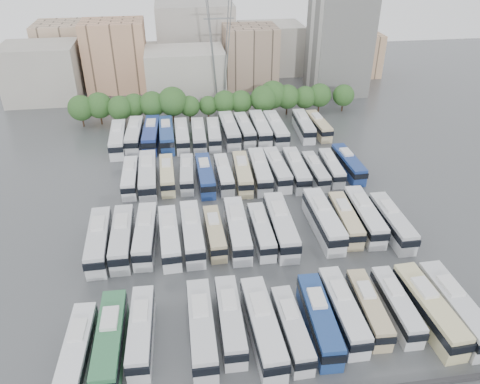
{
  "coord_description": "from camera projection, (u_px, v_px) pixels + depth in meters",
  "views": [
    {
      "loc": [
        -9.31,
        -60.95,
        41.71
      ],
      "look_at": [
        0.02,
        3.11,
        3.0
      ],
      "focal_mm": 35.0,
      "sensor_mm": 36.0,
      "label": 1
    }
  ],
  "objects": [
    {
      "name": "bus_r0_s9",
      "position": [
        343.0,
        310.0,
        54.59
      ],
      "size": [
        2.65,
        12.13,
        3.81
      ],
      "rotation": [
        0.0,
        0.0,
        -0.0
      ],
      "color": "silver",
      "rests_on": "ground"
    },
    {
      "name": "bus_r1_s13",
      "position": [
        392.0,
        222.0,
        70.07
      ],
      "size": [
        2.75,
        12.47,
        3.91
      ],
      "rotation": [
        0.0,
        0.0,
        -0.0
      ],
      "color": "silver",
      "rests_on": "ground"
    },
    {
      "name": "bus_r1_s11",
      "position": [
        345.0,
        219.0,
        70.92
      ],
      "size": [
        3.06,
        11.78,
        3.66
      ],
      "rotation": [
        0.0,
        0.0,
        -0.04
      ],
      "color": "beige",
      "rests_on": "ground"
    },
    {
      "name": "bus_r3_s7",
      "position": [
        229.0,
        130.0,
        99.4
      ],
      "size": [
        3.29,
        13.6,
        4.24
      ],
      "rotation": [
        0.0,
        0.0,
        0.03
      ],
      "color": "silver",
      "rests_on": "ground"
    },
    {
      "name": "bus_r2_s8",
      "position": [
        260.0,
        171.0,
        83.89
      ],
      "size": [
        3.18,
        12.86,
        4.01
      ],
      "rotation": [
        0.0,
        0.0,
        -0.03
      ],
      "color": "silver",
      "rests_on": "ground"
    },
    {
      "name": "bus_r1_s10",
      "position": [
        323.0,
        220.0,
        70.25
      ],
      "size": [
        3.09,
        13.55,
        4.24
      ],
      "rotation": [
        0.0,
        0.0,
        0.01
      ],
      "color": "silver",
      "rests_on": "ground"
    },
    {
      "name": "apartment_tower",
      "position": [
        339.0,
        42.0,
        121.12
      ],
      "size": [
        14.0,
        14.0,
        26.0
      ],
      "primitive_type": "cube",
      "color": "silver",
      "rests_on": "ground"
    },
    {
      "name": "bus_r3_s13",
      "position": [
        318.0,
        125.0,
        102.17
      ],
      "size": [
        3.05,
        11.75,
        3.66
      ],
      "rotation": [
        0.0,
        0.0,
        0.04
      ],
      "color": "beige",
      "rests_on": "ground"
    },
    {
      "name": "bus_r0_s8",
      "position": [
        319.0,
        319.0,
        53.35
      ],
      "size": [
        3.14,
        12.38,
        3.86
      ],
      "rotation": [
        0.0,
        0.0,
        -0.04
      ],
      "color": "navy",
      "rests_on": "ground"
    },
    {
      "name": "bus_r0_s11",
      "position": [
        396.0,
        305.0,
        55.51
      ],
      "size": [
        2.56,
        11.11,
        3.48
      ],
      "rotation": [
        0.0,
        0.0,
        -0.01
      ],
      "color": "silver",
      "rests_on": "ground"
    },
    {
      "name": "bus_r2_s12",
      "position": [
        331.0,
        167.0,
        85.67
      ],
      "size": [
        2.74,
        10.86,
        3.38
      ],
      "rotation": [
        0.0,
        0.0,
        -0.04
      ],
      "color": "silver",
      "rests_on": "ground"
    },
    {
      "name": "ground",
      "position": [
        243.0,
        218.0,
        74.32
      ],
      "size": [
        220.0,
        220.0,
        0.0
      ],
      "primitive_type": "plane",
      "color": "#424447",
      "rests_on": "ground"
    },
    {
      "name": "bus_r1_s4",
      "position": [
        192.0,
        232.0,
        67.68
      ],
      "size": [
        3.08,
        12.82,
        4.0
      ],
      "rotation": [
        0.0,
        0.0,
        0.02
      ],
      "color": "silver",
      "rests_on": "ground"
    },
    {
      "name": "bus_r0_s6",
      "position": [
        263.0,
        326.0,
        52.27
      ],
      "size": [
        3.28,
        13.12,
        4.09
      ],
      "rotation": [
        0.0,
        0.0,
        0.03
      ],
      "color": "silver",
      "rests_on": "ground"
    },
    {
      "name": "bus_r1_s0",
      "position": [
        99.0,
        240.0,
        65.99
      ],
      "size": [
        3.13,
        12.92,
        4.03
      ],
      "rotation": [
        0.0,
        0.0,
        0.03
      ],
      "color": "silver",
      "rests_on": "ground"
    },
    {
      "name": "bus_r1_s5",
      "position": [
        215.0,
        232.0,
        68.17
      ],
      "size": [
        2.63,
        10.87,
        3.39
      ],
      "rotation": [
        0.0,
        0.0,
        0.03
      ],
      "color": "tan",
      "rests_on": "ground"
    },
    {
      "name": "electricity_pylon",
      "position": [
        219.0,
        30.0,
        107.46
      ],
      "size": [
        9.0,
        6.91,
        33.83
      ],
      "color": "slate",
      "rests_on": "ground"
    },
    {
      "name": "bus_r0_s4",
      "position": [
        202.0,
        327.0,
        52.18
      ],
      "size": [
        2.78,
        12.66,
        3.97
      ],
      "rotation": [
        0.0,
        0.0,
        -0.0
      ],
      "color": "silver",
      "rests_on": "ground"
    },
    {
      "name": "bus_r2_s9",
      "position": [
        277.0,
        169.0,
        84.58
      ],
      "size": [
        3.1,
        12.49,
        3.9
      ],
      "rotation": [
        0.0,
        0.0,
        0.03
      ],
      "color": "silver",
      "rests_on": "ground"
    },
    {
      "name": "bus_r3_s0",
      "position": [
        118.0,
        139.0,
        95.61
      ],
      "size": [
        3.16,
        13.26,
        4.14
      ],
      "rotation": [
        0.0,
        0.0,
        0.02
      ],
      "color": "silver",
      "rests_on": "ground"
    },
    {
      "name": "bus_r2_s2",
      "position": [
        148.0,
        175.0,
        82.12
      ],
      "size": [
        3.2,
        13.73,
        4.29
      ],
      "rotation": [
        0.0,
        0.0,
        0.02
      ],
      "color": "silver",
      "rests_on": "ground"
    },
    {
      "name": "bus_r2_s6",
      "position": [
        224.0,
        174.0,
        83.39
      ],
      "size": [
        2.59,
        11.16,
        3.49
      ],
      "rotation": [
        0.0,
        0.0,
        0.02
      ],
      "color": "white",
      "rests_on": "ground"
    },
    {
      "name": "tree_line",
      "position": [
        214.0,
        101.0,
        107.76
      ],
      "size": [
        66.61,
        8.04,
        8.41
      ],
      "color": "black",
      "rests_on": "ground"
    },
    {
      "name": "bus_r2_s11",
      "position": [
        315.0,
        171.0,
        84.48
      ],
      "size": [
        2.55,
        10.94,
        3.42
      ],
      "rotation": [
        0.0,
        0.0,
        0.02
      ],
      "color": "silver",
      "rests_on": "ground"
    },
    {
      "name": "bus_r1_s1",
      "position": [
        122.0,
        237.0,
        66.64
      ],
      "size": [
        2.81,
        12.74,
        3.99
      ],
      "rotation": [
        0.0,
        0.0,
        -0.0
      ],
      "color": "silver",
      "rests_on": "ground"
    },
    {
      "name": "bus_r3_s1",
      "position": [
        135.0,
        135.0,
        97.33
      ],
      "size": [
        3.51,
        13.27,
        4.13
      ],
      "rotation": [
        0.0,
        0.0,
        -0.05
      ],
      "color": "silver",
      "rests_on": "ground"
    },
    {
      "name": "bus_r1_s8",
      "position": [
        281.0,
        225.0,
        68.97
      ],
      "size": [
        3.18,
        13.67,
        4.27
      ],
      "rotation": [
        0.0,
        0.0,
        -0.02
      ],
      "color": "silver",
      "rests_on": "ground"
    },
    {
      "name": "bus_r1_s12",
      "position": [
        364.0,
        215.0,
        71.4
      ],
      "size": [
        3.23,
        12.97,
        4.04
      ],
      "rotation": [
        0.0,
        0.0,
        -0.03
      ],
      "color": "silver",
      "rests_on": "ground"
    },
    {
      "name": "bus_r2_s7",
      "position": [
        242.0,
        173.0,
        83.3
      ],
      "size": [
        3.15,
        12.22,
        3.8
      ],
      "rotation": [
        0.0,
        0.0,
        -0.04
      ],
      "color": "beige",
      "rests_on": "ground"
    },
    {
      "name": "bus_r3_s4",
      "position": [
        182.0,
        135.0,
        97.37
      ],
      "size": [
        2.77,
        12.36,
        3.87
      ],
      "rotation": [
        0.0,
        0.0,
        0.01
      ],
      "color": "silver",
      "rests_on": "ground"
    },
    {
      "name": "bus_r0_s2",
      "position": [
        141.0,
        331.0,
        51.98
      ],
      "size": [
        2.89,
        11.68,
        3.64
      ],
      "rotation": [
        0.0,
        0.0,
        -0.03
      ],
      "color": "silver",
      "rests_on": "ground"
    },
    {
      "name": "bus_r3_s2",
      "position": [
        151.0,
        134.0,
        97.32
      ],
      "size": [
        3.64,
        13.69,
        4.25
      ],
      "rotation": [
        0.0,
        0.0,
        -0.05
      ],
      "color": "navy",
      "rests_on": "ground"
    },
    {
      "name": "bus_r0_s13",
      "position": [
        455.0,
        307.0,
        54.74
      ],
      "size": [
        3.15,
        13.25,
        4.14
      ],
      "rotation": [
        0.0,
        0.0,
        0.02
      ],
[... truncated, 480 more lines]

